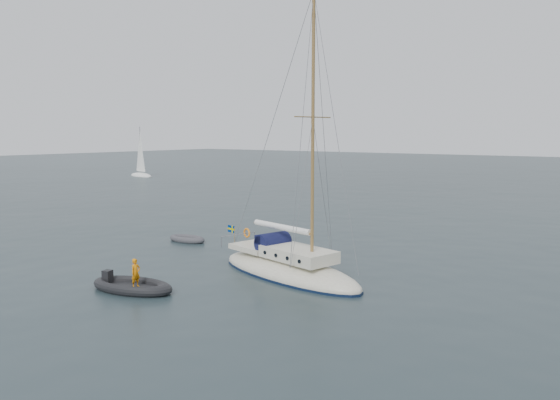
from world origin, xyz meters
The scene contains 5 objects.
ground centered at (0.00, 0.00, 0.00)m, with size 300.00×300.00×0.00m, color black.
sailboat centered at (-0.92, -0.52, 1.02)m, with size 9.46×2.83×13.47m.
dinghy centered at (-10.85, 2.45, 0.17)m, with size 2.65×1.20×0.38m.
rib centered at (-4.95, -6.56, 0.23)m, with size 3.97×1.81×1.46m.
distant_yacht_a centered at (-54.55, 34.83, 3.51)m, with size 6.20×3.31×8.22m.
Camera 1 is at (13.80, -21.28, 6.80)m, focal length 35.00 mm.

